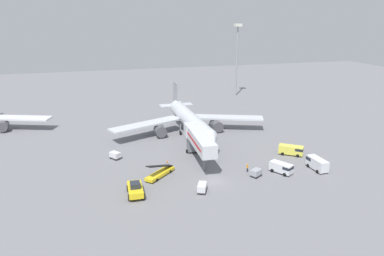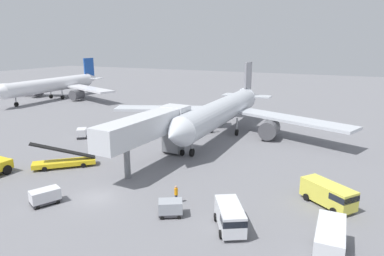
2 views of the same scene
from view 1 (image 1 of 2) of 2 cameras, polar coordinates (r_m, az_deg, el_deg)
The scene contains 14 objects.
ground_plane at distance 67.38m, azimuth 3.58°, elevation -8.46°, with size 300.00×300.00×0.00m, color slate.
airplane_at_gate at distance 91.59m, azimuth -0.45°, elevation 1.32°, with size 41.24×36.92×11.22m.
jet_bridge at distance 74.46m, azimuth 1.04°, elevation -1.80°, with size 4.06×16.23×6.62m.
pushback_tug at distance 62.62m, azimuth -9.04°, elevation -9.59°, with size 2.87×5.34×2.50m.
belt_loader_truck at distance 69.13m, azimuth -5.13°, elevation -7.08°, with size 6.62×6.30×3.41m.
service_van_far_center at distance 72.23m, azimuth 14.12°, elevation -6.12°, with size 3.85×4.77×2.04m.
service_van_near_center at distance 81.92m, azimuth 15.61°, elevation -3.35°, with size 5.34×4.74×2.10m.
service_van_mid_right at distance 75.82m, azimuth 19.28°, elevation -5.31°, with size 2.28×5.02×2.37m.
baggage_cart_mid_center at distance 63.21m, azimuth 1.61°, elevation -9.45°, with size 2.38×2.96×1.47m.
baggage_cart_rear_right at distance 69.86m, azimuth 10.18°, elevation -7.02°, with size 2.51×2.27×1.44m.
baggage_cart_outer_right at distance 78.62m, azimuth -12.16°, elevation -4.26°, with size 2.47×2.64×1.52m.
ground_crew_worker_foreground at distance 71.50m, azimuth 8.82°, elevation -6.23°, with size 0.38×0.38×1.78m.
safety_cone_alpha at distance 75.34m, azimuth -3.95°, elevation -5.33°, with size 0.38×0.38×0.58m.
apron_light_mast at distance 136.68m, azimuth 7.22°, elevation 12.72°, with size 2.40×2.40×26.68m.
Camera 1 is at (-20.59, -57.00, 29.44)m, focal length 33.44 mm.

